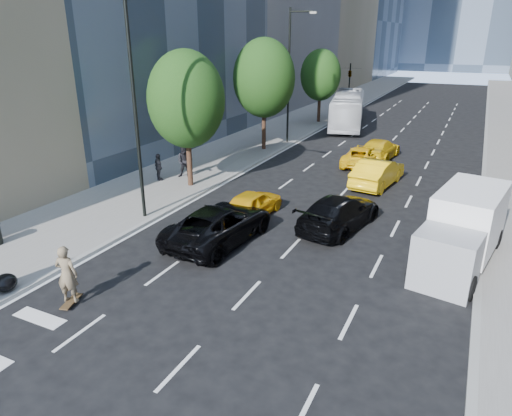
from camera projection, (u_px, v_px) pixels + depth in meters
The scene contains 19 objects.
ground at pixel (221, 288), 15.80m from camera, with size 160.00×160.00×0.00m, color black.
sidewalk_left at pixel (294, 124), 44.69m from camera, with size 6.00×120.00×0.15m, color slate.
lamp_near at pixel (137, 95), 19.68m from camera, with size 2.13×0.22×10.00m.
lamp_far at pixel (291, 69), 34.83m from camera, with size 2.13×0.22×10.00m.
tree_near at pixel (186, 100), 24.55m from camera, with size 4.20×4.20×7.46m.
tree_mid at pixel (264, 78), 32.84m from camera, with size 4.50×4.50×7.99m.
tree_far at pixel (321, 75), 44.03m from camera, with size 3.90×3.90×6.92m.
traffic_signal at pixel (350, 74), 50.58m from camera, with size 2.48×0.53×5.20m.
skateboarder at pixel (67, 278), 14.51m from camera, with size 0.71×0.47×1.96m, color brown.
black_sedan_lincoln at pixel (220, 224), 19.17m from camera, with size 2.59×5.61×1.56m, color black.
black_sedan_mercedes at pixel (339, 212), 20.53m from camera, with size 2.14×5.26×1.53m, color black.
taxi_a at pixel (252, 204), 21.85m from camera, with size 1.56×3.88×1.32m, color #E9A80C.
taxi_b at pixel (378, 172), 26.33m from camera, with size 1.70×4.86×1.60m, color yellow.
taxi_c at pixel (362, 156), 30.53m from camera, with size 2.10×4.54×1.26m, color yellow.
taxi_d at pixel (379, 149), 32.13m from camera, with size 1.98×4.88×1.42m, color #E4B50C.
city_bus at pixel (348, 109), 43.44m from camera, with size 2.71×11.57×3.22m, color silver.
box_truck at pixel (463, 229), 17.06m from camera, with size 3.10×6.12×2.79m.
pedestrian_a at pixel (185, 161), 27.32m from camera, with size 0.98×0.76×2.01m, color black.
pedestrian_b at pixel (159, 167), 26.81m from camera, with size 0.95×0.39×1.61m, color black.
Camera 1 is at (7.08, -11.89, 8.21)m, focal length 32.00 mm.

